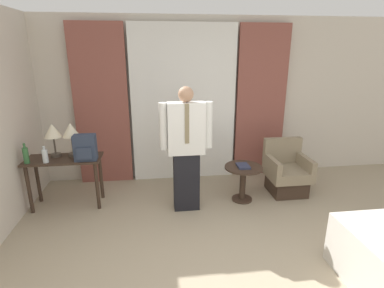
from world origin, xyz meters
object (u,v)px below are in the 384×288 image
object	(u,v)px
table_lamp_right	(71,132)
person	(186,146)
table_lamp_left	(53,132)
desk	(65,167)
side_table	(243,177)
bottle_by_lamp	(26,155)
book	(243,166)
armchair	(286,173)
backpack	(85,148)
bottle_near_edge	(45,156)

from	to	relation	value
table_lamp_right	person	world-z (taller)	person
table_lamp_left	person	bearing A→B (deg)	-12.38
desk	side_table	world-z (taller)	desk
bottle_by_lamp	book	size ratio (longest dim) A/B	1.21
person	armchair	distance (m)	1.76
table_lamp_right	table_lamp_left	bearing A→B (deg)	180.00
table_lamp_left	bottle_by_lamp	xyz separation A→B (m)	(-0.30, -0.23, -0.24)
backpack	armchair	bearing A→B (deg)	2.40
person	desk	bearing A→B (deg)	169.61
desk	table_lamp_right	bearing A→B (deg)	35.97
table_lamp_right	book	distance (m)	2.49
bottle_by_lamp	book	xyz separation A→B (m)	(2.96, -0.04, -0.29)
desk	backpack	distance (m)	0.47
side_table	backpack	bearing A→B (deg)	178.50
table_lamp_left	side_table	bearing A→B (deg)	-5.64
backpack	person	distance (m)	1.37
bottle_near_edge	desk	bearing A→B (deg)	38.37
bottle_near_edge	person	size ratio (longest dim) A/B	0.13
desk	bottle_near_edge	distance (m)	0.33
side_table	bottle_near_edge	bearing A→B (deg)	179.35
desk	table_lamp_right	distance (m)	0.51
table_lamp_right	bottle_by_lamp	world-z (taller)	table_lamp_right
bottle_near_edge	bottle_by_lamp	distance (m)	0.24
bottle_near_edge	bottle_by_lamp	size ratio (longest dim) A/B	0.82
bottle_by_lamp	armchair	xyz separation A→B (m)	(3.73, 0.15, -0.53)
table_lamp_left	book	distance (m)	2.72
bottle_near_edge	book	xyz separation A→B (m)	(2.72, -0.04, -0.27)
desk	bottle_by_lamp	size ratio (longest dim) A/B	3.69
desk	person	size ratio (longest dim) A/B	0.59
person	armchair	bearing A→B (deg)	11.07
table_lamp_right	backpack	bearing A→B (deg)	-43.66
bottle_near_edge	backpack	world-z (taller)	backpack
bottle_by_lamp	book	world-z (taller)	bottle_by_lamp
table_lamp_left	bottle_by_lamp	size ratio (longest dim) A/B	1.72
backpack	armchair	distance (m)	3.03
side_table	book	distance (m)	0.19
bottle_near_edge	bottle_by_lamp	bearing A→B (deg)	179.24
table_lamp_left	bottle_near_edge	distance (m)	0.35
person	side_table	world-z (taller)	person
table_lamp_right	side_table	size ratio (longest dim) A/B	0.86
desk	side_table	bearing A→B (deg)	-3.95
bottle_near_edge	backpack	size ratio (longest dim) A/B	0.64
person	book	size ratio (longest dim) A/B	7.56
desk	side_table	size ratio (longest dim) A/B	1.84
table_lamp_left	bottle_near_edge	world-z (taller)	table_lamp_left
person	armchair	size ratio (longest dim) A/B	2.09
person	table_lamp_right	bearing A→B (deg)	165.79
armchair	person	bearing A→B (deg)	-168.93
person	book	world-z (taller)	person
armchair	backpack	bearing A→B (deg)	-177.60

